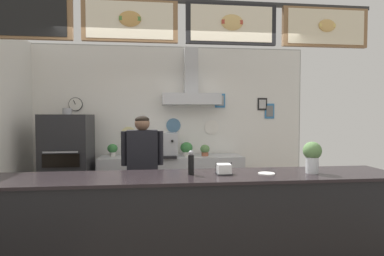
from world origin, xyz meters
The scene contains 13 objects.
back_wall_assembly centered at (0.02, 2.36, 1.54)m, with size 4.98×2.68×2.90m.
service_counter centered at (0.00, -0.24, 0.52)m, with size 4.38×0.71×1.04m.
back_prep_counter centered at (-0.01, 2.10, 0.46)m, with size 2.47×0.57×0.93m.
pizza_oven centered at (-1.69, 1.89, 0.83)m, with size 0.72×0.73×1.75m.
shop_worker centered at (-0.46, 0.95, 0.88)m, with size 0.57×0.24×1.63m.
espresso_machine centered at (-0.15, 2.08, 1.13)m, with size 0.48×0.52×0.41m.
potted_thyme centered at (0.25, 2.08, 1.06)m, with size 0.21×0.21×0.24m.
potted_sage centered at (-1.02, 2.13, 1.05)m, with size 0.17×0.17×0.22m.
potted_basil centered at (0.58, 2.08, 1.03)m, with size 0.16×0.16×0.20m.
condiment_plate centered at (0.84, -0.27, 1.05)m, with size 0.17×0.17×0.01m.
basil_vase centered at (1.32, -0.27, 1.22)m, with size 0.18×0.18×0.32m.
pepper_grinder centered at (0.08, -0.21, 1.16)m, with size 0.06×0.06×0.24m.
napkin_holder centered at (0.41, -0.21, 1.09)m, with size 0.17×0.16×0.12m.
Camera 1 is at (-0.25, -3.24, 1.63)m, focal length 28.82 mm.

